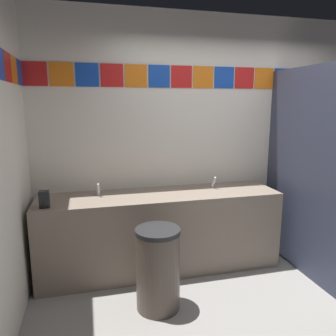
# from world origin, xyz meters

# --- Properties ---
(ground_plane) EXTENTS (9.39, 9.39, 0.00)m
(ground_plane) POSITION_xyz_m (0.00, 0.00, 0.00)
(ground_plane) COLOR gray
(wall_back) EXTENTS (4.27, 0.09, 2.75)m
(wall_back) POSITION_xyz_m (-0.00, 1.50, 1.38)
(wall_back) COLOR silver
(wall_back) RESTS_ON ground_plane
(vanity_counter) EXTENTS (2.53, 0.62, 0.84)m
(vanity_counter) POSITION_xyz_m (-0.82, 1.15, 0.43)
(vanity_counter) COLOR gray
(vanity_counter) RESTS_ON ground_plane
(faucet_left) EXTENTS (0.04, 0.10, 0.14)m
(faucet_left) POSITION_xyz_m (-1.45, 1.24, 0.89)
(faucet_left) COLOR silver
(faucet_left) RESTS_ON vanity_counter
(faucet_right) EXTENTS (0.04, 0.10, 0.14)m
(faucet_right) POSITION_xyz_m (-0.18, 1.24, 0.89)
(faucet_right) COLOR silver
(faucet_right) RESTS_ON vanity_counter
(soap_dispenser) EXTENTS (0.09, 0.09, 0.16)m
(soap_dispenser) POSITION_xyz_m (-1.94, 0.96, 0.92)
(soap_dispenser) COLOR black
(soap_dispenser) RESTS_ON vanity_counter
(toilet) EXTENTS (0.39, 0.49, 0.74)m
(toilet) POSITION_xyz_m (1.10, 1.00, 0.30)
(toilet) COLOR white
(toilet) RESTS_ON ground_plane
(trash_bin) EXTENTS (0.39, 0.39, 0.73)m
(trash_bin) POSITION_xyz_m (-0.99, 0.46, 0.37)
(trash_bin) COLOR brown
(trash_bin) RESTS_ON ground_plane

